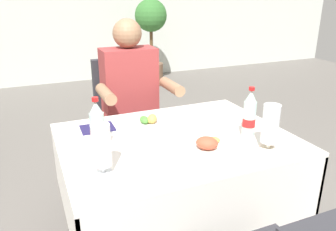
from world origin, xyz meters
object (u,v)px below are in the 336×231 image
Objects in this scene: plate_far_diner at (150,121)px; napkin_cutlery_set at (98,128)px; seated_diner_far at (132,103)px; potted_plant_corner at (151,32)px; beer_glass_left at (270,127)px; cola_bottle_primary at (97,128)px; main_dining_table at (176,168)px; plate_near_camera at (205,144)px; cola_bottle_secondary at (249,116)px; chair_far_diner_seat at (129,119)px; beer_glass_middle at (102,149)px.

plate_far_diner is 0.28m from napkin_cutlery_set.
seated_diner_far is 3.14m from potted_plant_corner.
cola_bottle_primary is (-0.71, 0.29, 0.00)m from beer_glass_left.
plate_far_diner reaches higher than main_dining_table.
seated_diner_far is at bearing 61.72° from cola_bottle_primary.
plate_near_camera is 0.26m from cola_bottle_secondary.
potted_plant_corner is (1.21, 2.78, 0.27)m from chair_far_diner_seat.
seated_diner_far is at bearing 83.50° from plate_far_diner.
main_dining_table is at bearing -1.49° from cola_bottle_primary.
potted_plant_corner is at bearing 66.10° from cola_bottle_primary.
potted_plant_corner reaches higher than beer_glass_left.
main_dining_table is at bearing 154.83° from cola_bottle_secondary.
seated_diner_far is at bearing 94.84° from plate_near_camera.
main_dining_table is at bearing -90.00° from chair_far_diner_seat.
beer_glass_left is 1.03× the size of beer_glass_middle.
main_dining_table is 5.81× the size of napkin_cutlery_set.
beer_glass_left is 3.98m from potted_plant_corner.
napkin_cutlery_set is at bearing 133.57° from plate_near_camera.
plate_near_camera is at bearing -85.16° from seated_diner_far.
plate_far_diner is 0.86× the size of cola_bottle_secondary.
main_dining_table is at bearing -38.01° from napkin_cutlery_set.
seated_diner_far is 5.45× the size of plate_near_camera.
chair_far_diner_seat reaches higher than plate_far_diner.
main_dining_table is at bearing 26.30° from beer_glass_middle.
main_dining_table is at bearing -74.44° from plate_far_diner.
cola_bottle_secondary reaches higher than chair_far_diner_seat.
beer_glass_left is at bearing -73.24° from chair_far_diner_seat.
plate_far_diner is at bearing -96.50° from seated_diner_far.
cola_bottle_secondary is (0.32, -0.86, 0.15)m from seated_diner_far.
cola_bottle_primary reaches higher than beer_glass_left.
cola_bottle_primary is at bearing -100.47° from napkin_cutlery_set.
main_dining_table is 4.80× the size of plate_near_camera.
main_dining_table is 4.46× the size of cola_bottle_primary.
plate_near_camera is 0.40m from plate_far_diner.
seated_diner_far is at bearing 110.37° from cola_bottle_secondary.
napkin_cutlery_set is at bearing 141.99° from main_dining_table.
cola_bottle_secondary is at bearing -103.46° from potted_plant_corner.
napkin_cutlery_set reaches higher than main_dining_table.
main_dining_table is 5.40× the size of beer_glass_middle.
seated_diner_far is at bearing -112.79° from potted_plant_corner.
beer_glass_middle is 0.48m from napkin_cutlery_set.
cola_bottle_primary is 0.71m from cola_bottle_secondary.
plate_near_camera is 1.09× the size of beer_glass_left.
napkin_cutlery_set is at bearing 140.74° from beer_glass_left.
cola_bottle_primary is at bearing -147.69° from plate_far_diner.
beer_glass_middle is 4.13m from potted_plant_corner.
potted_plant_corner reaches higher than main_dining_table.
chair_far_diner_seat is at bearing -113.55° from potted_plant_corner.
main_dining_table is 0.47m from cola_bottle_primary.
beer_glass_middle is at bearing -175.68° from plate_near_camera.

